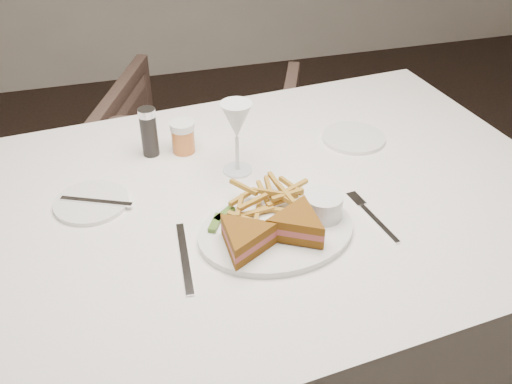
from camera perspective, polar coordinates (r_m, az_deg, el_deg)
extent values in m
cube|color=white|center=(1.50, -0.53, -12.23)|extent=(1.51, 1.08, 0.75)
imported|color=#503A31|center=(2.18, -5.17, 3.74)|extent=(0.86, 0.84, 0.69)
ellipsoid|color=white|center=(1.15, 2.04, -3.96)|extent=(0.34, 0.28, 0.01)
cube|color=silver|center=(1.10, -7.15, -6.51)|extent=(0.03, 0.21, 0.00)
cylinder|color=white|center=(1.28, -16.14, -1.00)|extent=(0.16, 0.16, 0.01)
cylinder|color=white|center=(1.48, 9.72, 5.37)|extent=(0.16, 0.16, 0.01)
cylinder|color=black|center=(1.40, -10.66, 5.90)|extent=(0.04, 0.04, 0.12)
cylinder|color=#C96D30|center=(1.41, -7.31, 5.47)|extent=(0.06, 0.06, 0.08)
cube|color=#456A25|center=(1.17, -3.20, -2.26)|extent=(0.05, 0.05, 0.01)
cube|color=#456A25|center=(1.15, -4.07, -3.10)|extent=(0.04, 0.06, 0.01)
cylinder|color=white|center=(1.17, 6.73, -1.39)|extent=(0.08, 0.08, 0.05)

